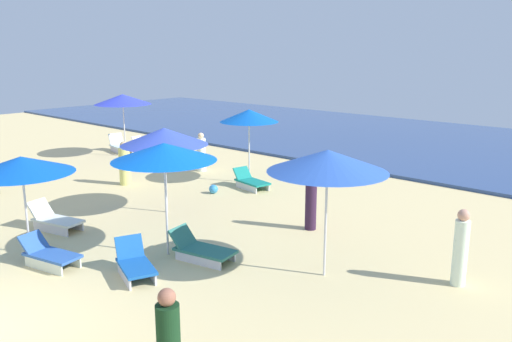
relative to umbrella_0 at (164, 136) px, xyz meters
name	(u,v)px	position (x,y,z in m)	size (l,w,h in m)	color
ocean	(469,148)	(2.80, 15.68, -2.16)	(60.00, 14.97, 0.12)	navy
umbrella_0	(164,136)	(0.00, 0.00, 0.00)	(2.47, 2.47, 2.47)	silver
umbrella_1	(123,99)	(-7.78, 3.87, 0.28)	(2.42, 2.42, 2.72)	silver
lounge_chair_1_0	(120,146)	(-8.83, 4.30, -1.94)	(1.46, 0.90, 0.79)	silver
lounge_chair_1_1	(143,146)	(-8.07, 5.03, -1.96)	(1.20, 0.63, 0.68)	silver
umbrella_3	(21,165)	(0.16, -4.13, -0.12)	(2.31, 2.31, 2.29)	silver
lounge_chair_3_0	(55,220)	(-0.95, -2.93, -1.95)	(1.59, 0.95, 0.72)	silver
lounge_chair_3_1	(49,255)	(1.20, -4.17, -1.96)	(1.49, 0.88, 0.66)	silver
umbrella_5	(249,116)	(-0.60, 4.15, 0.15)	(2.04, 2.04, 2.59)	silver
lounge_chair_5_0	(251,181)	(0.00, 3.58, -1.97)	(1.46, 0.84, 0.64)	silver
umbrella_6	(328,161)	(5.91, -0.54, 0.23)	(2.45, 2.45, 2.68)	silver
umbrella_7	(164,152)	(2.58, -2.01, 0.19)	(2.34, 2.34, 2.61)	silver
lounge_chair_7_0	(201,249)	(3.37, -1.71, -1.97)	(1.59, 0.93, 0.67)	silver
lounge_chair_7_1	(135,264)	(3.05, -3.24, -1.94)	(1.36, 0.99, 0.75)	silver
beachgoer_0	(311,202)	(3.96, 1.60, -1.48)	(0.36, 0.36, 1.57)	#321C36
beachgoer_2	(125,165)	(-3.60, 1.03, -1.52)	(0.49, 0.49, 1.53)	#DFDD74
beachgoer_4	(201,153)	(-3.21, 4.23, -1.53)	(0.37, 0.37, 1.49)	white
beachgoer_6	(461,249)	(8.16, 0.90, -1.46)	(0.41, 0.41, 1.58)	white
beach_ball_0	(213,189)	(-0.47, 2.29, -2.07)	(0.29, 0.29, 0.29)	#348FCD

